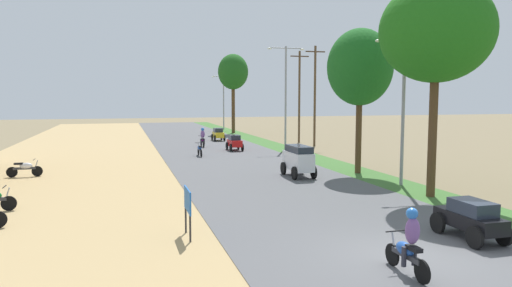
% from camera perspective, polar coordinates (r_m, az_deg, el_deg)
% --- Properties ---
extents(ground_plane, '(180.00, 180.00, 0.00)m').
position_cam_1_polar(ground_plane, '(13.50, 17.73, -13.26)').
color(ground_plane, '#7A6B4C').
extents(road_strip, '(9.00, 140.00, 0.08)m').
position_cam_1_polar(road_strip, '(13.49, 17.74, -13.10)').
color(road_strip, '#565659').
rests_on(road_strip, ground).
extents(parked_motorbike_third, '(1.80, 0.54, 0.94)m').
position_cam_1_polar(parked_motorbike_third, '(28.19, -26.01, -2.63)').
color(parked_motorbike_third, black).
rests_on(parked_motorbike_third, dirt_shoulder).
extents(street_signboard, '(0.06, 1.30, 1.50)m').
position_cam_1_polar(street_signboard, '(14.57, -8.22, -7.14)').
color(street_signboard, '#262628').
rests_on(street_signboard, dirt_shoulder).
extents(median_tree_nearest, '(4.69, 4.69, 9.12)m').
position_cam_1_polar(median_tree_nearest, '(21.58, 20.85, 12.43)').
color(median_tree_nearest, '#4C351E').
rests_on(median_tree_nearest, median_strip).
extents(median_tree_second, '(3.61, 3.61, 8.01)m').
position_cam_1_polar(median_tree_second, '(27.04, 12.39, 8.89)').
color(median_tree_second, '#4C351E').
rests_on(median_tree_second, median_strip).
extents(median_tree_third, '(3.55, 3.55, 9.31)m').
position_cam_1_polar(median_tree_third, '(56.39, -2.77, 8.53)').
color(median_tree_third, '#4C351E').
rests_on(median_tree_third, median_strip).
extents(streetlamp_near, '(3.16, 0.20, 7.07)m').
position_cam_1_polar(streetlamp_near, '(23.77, 17.31, 5.03)').
color(streetlamp_near, gray).
rests_on(streetlamp_near, median_strip).
extents(streetlamp_mid, '(3.16, 0.20, 8.36)m').
position_cam_1_polar(streetlamp_mid, '(39.05, 3.59, 6.36)').
color(streetlamp_mid, gray).
rests_on(streetlamp_mid, median_strip).
extents(streetlamp_far, '(3.16, 0.20, 7.13)m').
position_cam_1_polar(streetlamp_far, '(62.72, -3.92, 5.48)').
color(streetlamp_far, gray).
rests_on(streetlamp_far, median_strip).
extents(utility_pole_near, '(1.80, 0.20, 8.74)m').
position_cam_1_polar(utility_pole_near, '(41.94, 7.09, 5.89)').
color(utility_pole_near, brown).
rests_on(utility_pole_near, ground).
extents(utility_pole_far, '(1.80, 0.20, 8.63)m').
position_cam_1_polar(utility_pole_far, '(45.15, 5.23, 5.81)').
color(utility_pole_far, brown).
rests_on(utility_pole_far, ground).
extents(car_sedan_black, '(1.10, 2.26, 1.19)m').
position_cam_1_polar(car_sedan_black, '(15.60, 24.35, -8.11)').
color(car_sedan_black, black).
rests_on(car_sedan_black, road_strip).
extents(car_van_white, '(1.19, 2.41, 1.67)m').
position_cam_1_polar(car_van_white, '(25.32, 5.11, -1.88)').
color(car_van_white, silver).
rests_on(car_van_white, road_strip).
extents(car_hatchback_red, '(1.04, 2.00, 1.23)m').
position_cam_1_polar(car_hatchback_red, '(37.82, -2.60, 0.18)').
color(car_hatchback_red, red).
rests_on(car_hatchback_red, road_strip).
extents(car_hatchback_yellow, '(1.04, 2.00, 1.23)m').
position_cam_1_polar(car_hatchback_yellow, '(46.40, -4.58, 1.17)').
color(car_hatchback_yellow, gold).
rests_on(car_hatchback_yellow, road_strip).
extents(motorbike_foreground_rider, '(0.54, 1.80, 1.66)m').
position_cam_1_polar(motorbike_foreground_rider, '(12.01, 17.87, -11.36)').
color(motorbike_foreground_rider, black).
rests_on(motorbike_foreground_rider, road_strip).
extents(motorbike_ahead_second, '(0.54, 1.80, 0.94)m').
position_cam_1_polar(motorbike_ahead_second, '(34.34, -6.78, -0.70)').
color(motorbike_ahead_second, black).
rests_on(motorbike_ahead_second, road_strip).
extents(motorbike_ahead_third, '(0.54, 1.80, 1.66)m').
position_cam_1_polar(motorbike_ahead_third, '(40.48, -6.45, 0.66)').
color(motorbike_ahead_third, black).
rests_on(motorbike_ahead_third, road_strip).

